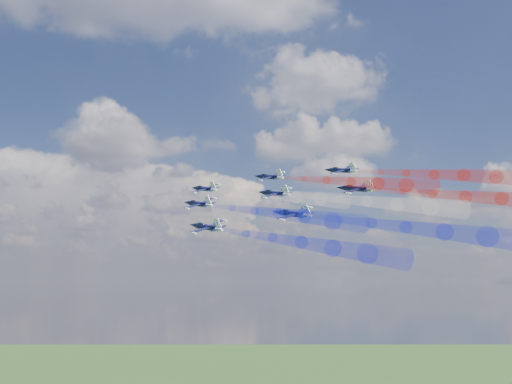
{
  "coord_description": "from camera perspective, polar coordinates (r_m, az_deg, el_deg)",
  "views": [
    {
      "loc": [
        16.51,
        -144.48,
        104.71
      ],
      "look_at": [
        20.76,
        -9.06,
        125.68
      ],
      "focal_mm": 41.13,
      "sensor_mm": 36.0,
      "label": 1
    }
  ],
  "objects": [
    {
      "name": "jet_lead",
      "position": [
        152.99,
        -5.0,
        0.31
      ],
      "size": [
        13.7,
        13.64,
        7.52
      ],
      "primitive_type": null,
      "rotation": [
        0.18,
        -0.38,
        0.68
      ],
      "color": "black"
    },
    {
      "name": "trail_lead",
      "position": [
        134.3,
        1.78,
        -0.29
      ],
      "size": [
        30.78,
        33.14,
        11.5
      ],
      "primitive_type": null,
      "rotation": [
        0.18,
        -0.38,
        0.68
      ],
      "color": "white"
    },
    {
      "name": "jet_inner_left",
      "position": [
        134.46,
        -5.58,
        -1.16
      ],
      "size": [
        13.7,
        13.64,
        7.52
      ],
      "primitive_type": null,
      "rotation": [
        0.18,
        -0.38,
        0.68
      ],
      "color": "black"
    },
    {
      "name": "trail_inner_left",
      "position": [
        115.79,
        2.21,
        -2.1
      ],
      "size": [
        30.78,
        33.14,
        11.5
      ],
      "primitive_type": null,
      "rotation": [
        0.18,
        -0.38,
        0.68
      ],
      "color": "#1B23E6"
    },
    {
      "name": "jet_inner_right",
      "position": [
        147.34,
        1.34,
        1.48
      ],
      "size": [
        13.7,
        13.64,
        7.52
      ],
      "primitive_type": null,
      "rotation": [
        0.18,
        -0.38,
        0.68
      ],
      "color": "black"
    },
    {
      "name": "trail_inner_right",
      "position": [
        130.79,
        9.23,
        1.0
      ],
      "size": [
        30.78,
        33.14,
        11.5
      ],
      "primitive_type": null,
      "rotation": [
        0.18,
        -0.38,
        0.68
      ],
      "color": "red"
    },
    {
      "name": "jet_outer_left",
      "position": [
        118.15,
        -4.78,
        -3.43
      ],
      "size": [
        13.7,
        13.64,
        7.52
      ],
      "primitive_type": null,
      "rotation": [
        0.18,
        -0.38,
        0.68
      ],
      "color": "black"
    },
    {
      "name": "trail_outer_left",
      "position": [
        100.03,
        4.42,
        -4.92
      ],
      "size": [
        30.78,
        33.14,
        11.5
      ],
      "primitive_type": null,
      "rotation": [
        0.18,
        -0.38,
        0.68
      ],
      "color": "#1B23E6"
    },
    {
      "name": "jet_center_third",
      "position": [
        133.33,
        1.84,
        -0.14
      ],
      "size": [
        13.7,
        13.64,
        7.52
      ],
      "primitive_type": null,
      "rotation": [
        0.18,
        -0.38,
        0.68
      ],
      "color": "black"
    },
    {
      "name": "trail_center_third",
      "position": [
        117.15,
        10.72,
        -0.9
      ],
      "size": [
        30.78,
        33.14,
        11.5
      ],
      "primitive_type": null,
      "rotation": [
        0.18,
        -0.38,
        0.68
      ],
      "color": "white"
    },
    {
      "name": "jet_outer_right",
      "position": [
        147.33,
        8.32,
        2.1
      ],
      "size": [
        13.7,
        13.64,
        7.52
      ],
      "primitive_type": null,
      "rotation": [
        0.18,
        -0.38,
        0.68
      ],
      "color": "black"
    },
    {
      "name": "trail_outer_right",
      "position": [
        133.34,
        16.93,
        1.67
      ],
      "size": [
        30.78,
        33.14,
        11.5
      ],
      "primitive_type": null,
      "rotation": [
        0.18,
        -0.38,
        0.68
      ],
      "color": "red"
    },
    {
      "name": "jet_rear_left",
      "position": [
        114.8,
        3.61,
        -2.14
      ],
      "size": [
        13.7,
        13.64,
        7.52
      ],
      "primitive_type": null,
      "rotation": [
        0.18,
        -0.38,
        0.68
      ],
      "color": "black"
    },
    {
      "name": "trail_rear_left",
      "position": [
        99.62,
        14.41,
        -3.33
      ],
      "size": [
        30.78,
        33.14,
        11.5
      ],
      "primitive_type": null,
      "rotation": [
        0.18,
        -0.38,
        0.68
      ],
      "color": "#1B23E6"
    },
    {
      "name": "jet_rear_right",
      "position": [
        130.67,
        9.74,
        0.32
      ],
      "size": [
        13.7,
        13.64,
        7.52
      ],
      "primitive_type": null,
      "rotation": [
        0.18,
        -0.38,
        0.68
      ],
      "color": "black"
    },
    {
      "name": "trail_rear_right",
      "position": [
        117.5,
        19.71,
        -0.39
      ],
      "size": [
        30.78,
        33.14,
        11.5
      ],
      "primitive_type": null,
      "rotation": [
        0.18,
        -0.38,
        0.68
      ],
      "color": "red"
    }
  ]
}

